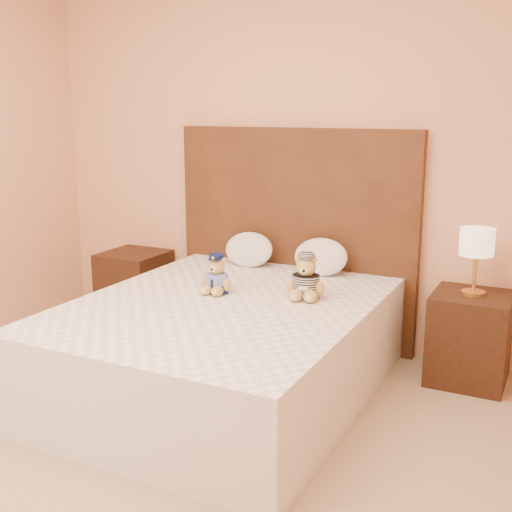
{
  "coord_description": "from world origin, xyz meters",
  "views": [
    {
      "loc": [
        1.74,
        -1.85,
        1.64
      ],
      "look_at": [
        0.08,
        1.45,
        0.78
      ],
      "focal_mm": 45.0,
      "sensor_mm": 36.0,
      "label": 1
    }
  ],
  "objects": [
    {
      "name": "bed",
      "position": [
        0.0,
        1.2,
        0.28
      ],
      "size": [
        1.6,
        2.0,
        0.55
      ],
      "color": "white",
      "rests_on": "ground"
    },
    {
      "name": "room_walls",
      "position": [
        0.0,
        0.46,
        1.81
      ],
      "size": [
        4.04,
        4.52,
        2.72
      ],
      "color": "#E2A37B",
      "rests_on": "ground"
    },
    {
      "name": "pillow_left",
      "position": [
        -0.27,
        2.03,
        0.68
      ],
      "size": [
        0.36,
        0.23,
        0.25
      ],
      "primitive_type": "ellipsoid",
      "color": "white",
      "rests_on": "bed"
    },
    {
      "name": "teddy_prisoner",
      "position": [
        0.39,
        1.48,
        0.68
      ],
      "size": [
        0.27,
        0.26,
        0.26
      ],
      "primitive_type": null,
      "rotation": [
        0.0,
        0.0,
        0.18
      ],
      "color": "tan",
      "rests_on": "bed"
    },
    {
      "name": "lamp",
      "position": [
        1.25,
        2.0,
        0.85
      ],
      "size": [
        0.2,
        0.2,
        0.4
      ],
      "color": "gold",
      "rests_on": "nightstand_right"
    },
    {
      "name": "nightstand_right",
      "position": [
        1.25,
        2.0,
        0.28
      ],
      "size": [
        0.45,
        0.45,
        0.55
      ],
      "primitive_type": "cube",
      "color": "#361D11",
      "rests_on": "ground"
    },
    {
      "name": "teddy_police",
      "position": [
        -0.13,
        1.34,
        0.67
      ],
      "size": [
        0.21,
        0.2,
        0.23
      ],
      "primitive_type": null,
      "rotation": [
        0.0,
        0.0,
        0.05
      ],
      "color": "tan",
      "rests_on": "bed"
    },
    {
      "name": "ground",
      "position": [
        0.0,
        0.0,
        0.0
      ],
      "size": [
        4.0,
        4.5,
        0.0
      ],
      "primitive_type": "cube",
      "color": "tan",
      "rests_on": "ground"
    },
    {
      "name": "nightstand_left",
      "position": [
        -1.25,
        2.0,
        0.28
      ],
      "size": [
        0.45,
        0.45,
        0.55
      ],
      "primitive_type": "cube",
      "color": "#361D11",
      "rests_on": "ground"
    },
    {
      "name": "headboard",
      "position": [
        0.0,
        2.21,
        0.75
      ],
      "size": [
        1.75,
        0.08,
        1.5
      ],
      "primitive_type": "cube",
      "color": "#512D18",
      "rests_on": "ground"
    },
    {
      "name": "pillow_right",
      "position": [
        0.27,
        2.03,
        0.68
      ],
      "size": [
        0.37,
        0.24,
        0.26
      ],
      "primitive_type": "ellipsoid",
      "color": "white",
      "rests_on": "bed"
    }
  ]
}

